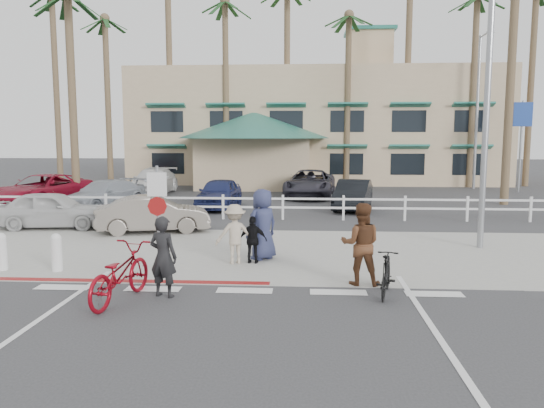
# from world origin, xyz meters

# --- Properties ---
(ground) EXTENTS (140.00, 140.00, 0.00)m
(ground) POSITION_xyz_m (0.00, 0.00, 0.00)
(ground) COLOR #333335
(bike_path) EXTENTS (12.00, 16.00, 0.01)m
(bike_path) POSITION_xyz_m (0.00, -2.00, 0.00)
(bike_path) COLOR #333335
(bike_path) RESTS_ON ground
(sidewalk_plaza) EXTENTS (22.00, 7.00, 0.01)m
(sidewalk_plaza) POSITION_xyz_m (0.00, 4.50, 0.01)
(sidewalk_plaza) COLOR gray
(sidewalk_plaza) RESTS_ON ground
(cross_street) EXTENTS (40.00, 5.00, 0.01)m
(cross_street) POSITION_xyz_m (0.00, 8.50, 0.00)
(cross_street) COLOR #333335
(cross_street) RESTS_ON ground
(parking_lot) EXTENTS (50.00, 16.00, 0.01)m
(parking_lot) POSITION_xyz_m (0.00, 18.00, 0.00)
(parking_lot) COLOR #333335
(parking_lot) RESTS_ON ground
(curb_red) EXTENTS (7.00, 0.25, 0.02)m
(curb_red) POSITION_xyz_m (-3.00, 1.20, 0.01)
(curb_red) COLOR maroon
(curb_red) RESTS_ON ground
(rail_fence) EXTENTS (29.40, 0.16, 1.00)m
(rail_fence) POSITION_xyz_m (0.50, 10.50, 0.50)
(rail_fence) COLOR silver
(rail_fence) RESTS_ON ground
(building) EXTENTS (28.00, 16.00, 11.30)m
(building) POSITION_xyz_m (2.00, 31.00, 5.65)
(building) COLOR tan
(building) RESTS_ON ground
(sign_post) EXTENTS (0.50, 0.10, 2.90)m
(sign_post) POSITION_xyz_m (-2.30, 2.20, 1.45)
(sign_post) COLOR gray
(sign_post) RESTS_ON ground
(bollard_0) EXTENTS (0.26, 0.26, 0.95)m
(bollard_0) POSITION_xyz_m (-4.80, 2.00, 0.47)
(bollard_0) COLOR silver
(bollard_0) RESTS_ON ground
(bollard_1) EXTENTS (0.26, 0.26, 0.95)m
(bollard_1) POSITION_xyz_m (-6.20, 2.00, 0.47)
(bollard_1) COLOR silver
(bollard_1) RESTS_ON ground
(streetlight_0) EXTENTS (0.60, 2.00, 9.00)m
(streetlight_0) POSITION_xyz_m (6.50, 5.50, 4.50)
(streetlight_0) COLOR gray
(streetlight_0) RESTS_ON ground
(streetlight_1) EXTENTS (0.60, 2.00, 9.50)m
(streetlight_1) POSITION_xyz_m (12.00, 24.00, 4.75)
(streetlight_1) COLOR gray
(streetlight_1) RESTS_ON ground
(info_sign) EXTENTS (1.20, 0.16, 5.60)m
(info_sign) POSITION_xyz_m (14.00, 22.00, 2.80)
(info_sign) COLOR navy
(info_sign) RESTS_ON ground
(palm_0) EXTENTS (4.00, 4.00, 15.00)m
(palm_0) POSITION_xyz_m (-16.00, 26.00, 7.50)
(palm_0) COLOR #153717
(palm_0) RESTS_ON ground
(palm_1) EXTENTS (4.00, 4.00, 13.00)m
(palm_1) POSITION_xyz_m (-12.00, 25.00, 6.50)
(palm_1) COLOR #153717
(palm_1) RESTS_ON ground
(palm_2) EXTENTS (4.00, 4.00, 16.00)m
(palm_2) POSITION_xyz_m (-8.00, 26.00, 8.00)
(palm_2) COLOR #153717
(palm_2) RESTS_ON ground
(palm_3) EXTENTS (4.00, 4.00, 14.00)m
(palm_3) POSITION_xyz_m (-4.00, 25.00, 7.00)
(palm_3) COLOR #153717
(palm_3) RESTS_ON ground
(palm_4) EXTENTS (4.00, 4.00, 15.00)m
(palm_4) POSITION_xyz_m (0.00, 26.00, 7.50)
(palm_4) COLOR #153717
(palm_4) RESTS_ON ground
(palm_5) EXTENTS (4.00, 4.00, 13.00)m
(palm_5) POSITION_xyz_m (4.00, 25.00, 6.50)
(palm_5) COLOR #153717
(palm_5) RESTS_ON ground
(palm_6) EXTENTS (4.00, 4.00, 17.00)m
(palm_6) POSITION_xyz_m (8.00, 26.00, 8.50)
(palm_6) COLOR #153717
(palm_6) RESTS_ON ground
(palm_7) EXTENTS (4.00, 4.00, 14.00)m
(palm_7) POSITION_xyz_m (12.00, 25.00, 7.00)
(palm_7) COLOR #153717
(palm_7) RESTS_ON ground
(palm_8) EXTENTS (4.00, 4.00, 15.00)m
(palm_8) POSITION_xyz_m (16.00, 26.00, 7.50)
(palm_8) COLOR #153717
(palm_8) RESTS_ON ground
(palm_10) EXTENTS (4.00, 4.00, 12.00)m
(palm_10) POSITION_xyz_m (-10.00, 15.00, 6.00)
(palm_10) COLOR #153717
(palm_10) RESTS_ON ground
(palm_11) EXTENTS (4.00, 4.00, 14.00)m
(palm_11) POSITION_xyz_m (11.00, 16.00, 7.00)
(palm_11) COLOR #153717
(palm_11) RESTS_ON ground
(bike_red) EXTENTS (1.17, 2.30, 1.15)m
(bike_red) POSITION_xyz_m (-2.41, -0.28, 0.58)
(bike_red) COLOR maroon
(bike_red) RESTS_ON ground
(rider_red) EXTENTS (0.71, 0.58, 1.69)m
(rider_red) POSITION_xyz_m (-1.62, 0.11, 0.85)
(rider_red) COLOR black
(rider_red) RESTS_ON ground
(bike_black) EXTENTS (0.79, 1.58, 0.92)m
(bike_black) POSITION_xyz_m (2.97, 0.47, 0.46)
(bike_black) COLOR black
(bike_black) RESTS_ON ground
(rider_black) EXTENTS (0.95, 0.77, 1.85)m
(rider_black) POSITION_xyz_m (2.53, 1.30, 0.92)
(rider_black) COLOR #53301B
(rider_black) RESTS_ON ground
(pedestrian_a) EXTENTS (1.13, 0.84, 1.56)m
(pedestrian_a) POSITION_xyz_m (-0.54, 3.09, 0.78)
(pedestrian_a) COLOR tan
(pedestrian_a) RESTS_ON ground
(pedestrian_child) EXTENTS (0.75, 0.34, 1.25)m
(pedestrian_child) POSITION_xyz_m (-0.06, 3.12, 0.62)
(pedestrian_child) COLOR black
(pedestrian_child) RESTS_ON ground
(pedestrian_b) EXTENTS (1.10, 1.09, 1.92)m
(pedestrian_b) POSITION_xyz_m (0.15, 3.59, 0.96)
(pedestrian_b) COLOR navy
(pedestrian_b) RESTS_ON ground
(car_white_sedan) EXTENTS (4.07, 2.30, 1.27)m
(car_white_sedan) POSITION_xyz_m (-3.95, 7.44, 0.63)
(car_white_sedan) COLOR slate
(car_white_sedan) RESTS_ON ground
(car_red_compact) EXTENTS (4.12, 2.02, 1.35)m
(car_red_compact) POSITION_xyz_m (-7.85, 8.05, 0.68)
(car_red_compact) COLOR silver
(car_red_compact) RESTS_ON ground
(lot_car_0) EXTENTS (3.71, 5.91, 1.52)m
(lot_car_0) POSITION_xyz_m (-11.17, 13.97, 0.76)
(lot_car_0) COLOR maroon
(lot_car_0) RESTS_ON ground
(lot_car_1) EXTENTS (3.39, 4.89, 1.31)m
(lot_car_1) POSITION_xyz_m (-7.90, 13.15, 0.66)
(lot_car_1) COLOR #8F96A0
(lot_car_1) RESTS_ON ground
(lot_car_2) EXTENTS (1.87, 4.17, 1.39)m
(lot_car_2) POSITION_xyz_m (-2.69, 13.73, 0.70)
(lot_car_2) COLOR navy
(lot_car_2) RESTS_ON ground
(lot_car_3) EXTENTS (2.22, 4.27, 1.34)m
(lot_car_3) POSITION_xyz_m (3.47, 13.79, 0.67)
(lot_car_3) COLOR black
(lot_car_3) RESTS_ON ground
(lot_car_4) EXTENTS (2.22, 5.12, 1.47)m
(lot_car_4) POSITION_xyz_m (-7.47, 19.63, 0.73)
(lot_car_4) COLOR silver
(lot_car_4) RESTS_ON ground
(lot_car_5) EXTENTS (3.05, 5.61, 1.49)m
(lot_car_5) POSITION_xyz_m (1.54, 18.61, 0.75)
(lot_car_5) COLOR #2D2C37
(lot_car_5) RESTS_ON ground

